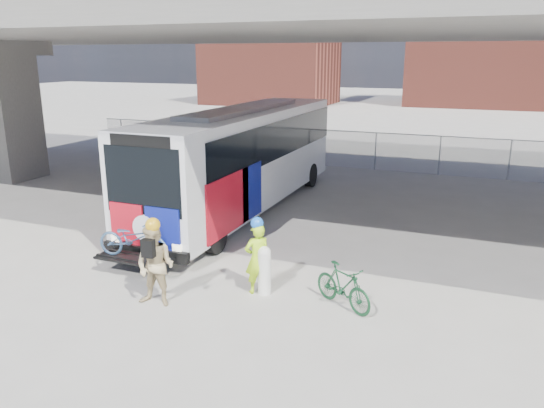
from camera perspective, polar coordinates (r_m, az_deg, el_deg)
The scene contains 9 objects.
ground at distance 15.71m, azimuth -1.51°, elevation -4.41°, with size 160.00×160.00×0.00m, color #9E9991.
bus at distance 18.90m, azimuth -3.09°, elevation 5.63°, with size 2.67×12.97×3.69m.
overpass at distance 18.53m, azimuth 3.58°, elevation 19.20°, with size 40.00×16.00×7.95m.
chainlink_fence at distance 26.49m, azimuth 8.98°, elevation 6.85°, with size 30.00×0.06×30.00m.
brick_buildings at distance 61.92m, azimuth 18.41°, elevation 14.91°, with size 54.00×22.00×12.00m.
bollard at distance 12.39m, azimuth -0.83°, elevation -6.95°, with size 0.31×0.31×1.17m.
cyclist_hivis at distance 12.35m, azimuth -1.59°, elevation -5.68°, with size 0.72×0.72×1.86m.
cyclist_tan at distance 12.00m, azimuth -12.46°, elevation -6.39°, with size 0.97×0.79×2.04m.
bike_parked at distance 11.89m, azimuth 7.65°, elevation -8.76°, with size 0.47×1.67×1.00m, color #164527.
Camera 1 is at (5.94, -13.51, 5.39)m, focal length 35.00 mm.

